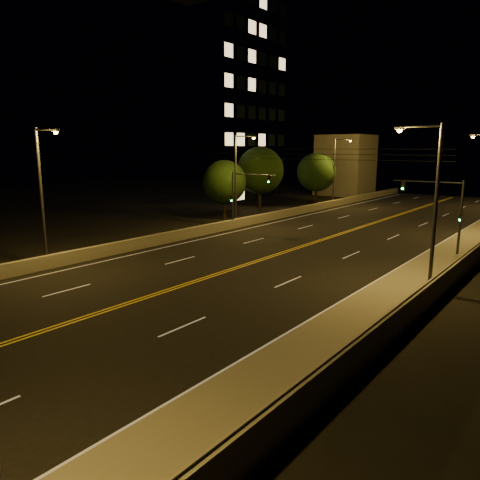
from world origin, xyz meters
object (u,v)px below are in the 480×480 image
Objects in this scene: traffic_signal_left at (241,193)px; tree_0 at (224,182)px; building_tower at (191,104)px; streetlight_4 at (43,189)px; traffic_signal_right at (446,208)px; streetlight_1 at (431,197)px; streetlight_5 at (238,175)px; tree_1 at (260,171)px; tree_2 at (316,172)px; streetlight_6 at (336,168)px.

traffic_signal_left is 7.27m from tree_0.
traffic_signal_left is 0.19× the size of building_tower.
building_tower is 22.44m from tree_0.
streetlight_4 is 0.31× the size of building_tower.
traffic_signal_left is (-18.69, 0.00, 0.00)m from traffic_signal_right.
building_tower is at bearing 147.95° from streetlight_1.
tree_0 is at bearing 151.06° from streetlight_1.
tree_0 is at bearing 142.66° from streetlight_5.
streetlight_4 is 19.78m from traffic_signal_left.
tree_1 is 1.11× the size of tree_2.
streetlight_1 is at bearing -40.30° from tree_1.
tree_1 is (-5.84, 12.23, -0.21)m from streetlight_5.
tree_0 is (-4.55, -18.37, -1.13)m from streetlight_6.
streetlight_6 is 23.39m from building_tower.
streetlight_5 is at bearing 90.00° from streetlight_4.
building_tower is at bearing 143.33° from tree_0.
streetlight_6 is (0.00, 21.85, 0.00)m from streetlight_5.
tree_0 is (-26.00, 14.38, -1.13)m from streetlight_1.
tree_0 is 8.90m from tree_1.
streetlight_1 and streetlight_6 have the same top height.
traffic_signal_left is at bearing -62.04° from tree_1.
building_tower is (-40.50, 16.42, 10.63)m from traffic_signal_right.
building_tower is (-20.63, -6.40, 8.95)m from streetlight_6.
streetlight_5 is at bearing -64.49° from tree_1.
streetlight_5 is 1.62× the size of traffic_signal_left.
traffic_signal_right and traffic_signal_left have the same top height.
building_tower is (-21.81, 16.42, 10.63)m from traffic_signal_left.
streetlight_5 reaches higher than traffic_signal_left.
streetlight_6 is 22.91m from traffic_signal_left.
streetlight_5 reaches higher than tree_1.
tree_0 is at bearing -95.09° from tree_2.
streetlight_1 is at bearing -28.94° from tree_0.
tree_2 is at bearing 19.76° from building_tower.
streetlight_4 is 1.00× the size of streetlight_6.
streetlight_5 is 1.39× the size of tree_0.
streetlight_5 is 22.02m from tree_2.
tree_1 is at bearing -106.93° from tree_2.
traffic_signal_right is (19.87, -22.82, -1.68)m from streetlight_6.
streetlight_5 and streetlight_6 have the same top height.
streetlight_4 reaches higher than tree_1.
traffic_signal_left is at bearing -39.71° from streetlight_5.
building_tower is at bearing 119.75° from streetlight_4.
traffic_signal_left is (1.17, -0.98, -1.68)m from streetlight_5.
tree_1 is at bearing 100.06° from streetlight_4.
streetlight_4 reaches higher than tree_2.
streetlight_4 is 1.26× the size of tree_2.
tree_0 is at bearing -103.92° from streetlight_6.
traffic_signal_right is at bearing -48.96° from streetlight_6.
streetlight_4 is 1.00× the size of streetlight_5.
tree_2 is (-4.09, 22.79, 0.97)m from traffic_signal_left.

